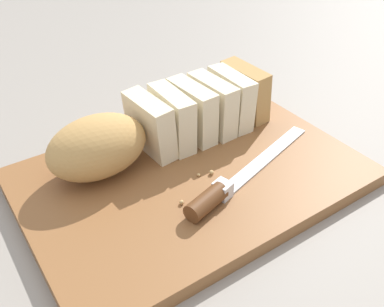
% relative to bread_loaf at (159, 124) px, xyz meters
% --- Properties ---
extents(ground_plane, '(3.00, 3.00, 0.00)m').
position_rel_bread_loaf_xyz_m(ground_plane, '(0.01, -0.07, -0.06)').
color(ground_plane, gray).
extents(cutting_board, '(0.48, 0.33, 0.02)m').
position_rel_bread_loaf_xyz_m(cutting_board, '(0.01, -0.07, -0.05)').
color(cutting_board, brown).
rests_on(cutting_board, ground_plane).
extents(bread_loaf, '(0.36, 0.10, 0.09)m').
position_rel_bread_loaf_xyz_m(bread_loaf, '(0.00, 0.00, 0.00)').
color(bread_loaf, tan).
rests_on(bread_loaf, cutting_board).
extents(bread_knife, '(0.27, 0.09, 0.02)m').
position_rel_bread_loaf_xyz_m(bread_knife, '(0.01, -0.14, -0.03)').
color(bread_knife, silver).
rests_on(bread_knife, cutting_board).
extents(crumb_near_knife, '(0.00, 0.00, 0.00)m').
position_rel_bread_loaf_xyz_m(crumb_near_knife, '(0.00, -0.09, -0.04)').
color(crumb_near_knife, tan).
rests_on(crumb_near_knife, cutting_board).
extents(crumb_near_loaf, '(0.01, 0.01, 0.01)m').
position_rel_bread_loaf_xyz_m(crumb_near_loaf, '(0.02, -0.10, -0.04)').
color(crumb_near_loaf, tan).
rests_on(crumb_near_loaf, cutting_board).
extents(crumb_stray_left, '(0.01, 0.01, 0.01)m').
position_rel_bread_loaf_xyz_m(crumb_stray_left, '(-0.05, -0.12, -0.04)').
color(crumb_stray_left, tan).
rests_on(crumb_stray_left, cutting_board).
extents(crumb_stray_right, '(0.01, 0.01, 0.01)m').
position_rel_bread_loaf_xyz_m(crumb_stray_right, '(0.01, -0.02, -0.04)').
color(crumb_stray_right, tan).
rests_on(crumb_stray_right, cutting_board).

